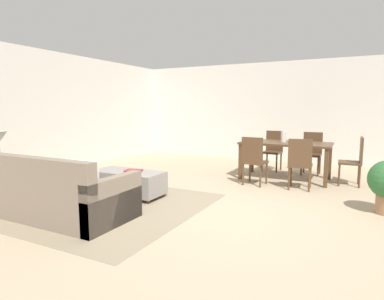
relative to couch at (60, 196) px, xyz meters
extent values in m
plane|color=tan|center=(1.83, 1.20, -0.29)|extent=(10.80, 10.80, 0.00)
cube|color=silver|center=(1.83, 6.20, 1.06)|extent=(9.00, 0.12, 2.70)
cube|color=silver|center=(-2.67, 1.70, 1.06)|extent=(0.12, 11.00, 2.70)
cube|color=gray|center=(0.07, 0.66, -0.29)|extent=(3.00, 2.80, 0.01)
cube|color=gray|center=(0.00, 0.05, -0.08)|extent=(1.90, 0.98, 0.42)
cube|color=gray|center=(0.00, -0.35, 0.35)|extent=(1.90, 0.16, 0.44)
cube|color=gray|center=(-0.88, 0.05, 0.02)|extent=(0.14, 0.98, 0.62)
cube|color=gray|center=(0.88, 0.05, 0.02)|extent=(0.14, 0.98, 0.62)
cube|color=gray|center=(-0.55, -0.11, 0.29)|extent=(0.32, 0.10, 0.33)
cube|color=beige|center=(-0.19, -0.08, 0.32)|extent=(0.39, 0.12, 0.39)
cube|color=slate|center=(0.18, -0.09, 0.31)|extent=(0.38, 0.13, 0.38)
cube|color=silver|center=(0.54, -0.08, 0.33)|extent=(0.40, 0.11, 0.40)
cube|color=gray|center=(0.15, 1.26, -0.05)|extent=(1.20, 0.56, 0.36)
cylinder|color=#513823|center=(-0.40, 1.49, -0.26)|extent=(0.05, 0.05, 0.06)
cylinder|color=#513823|center=(0.70, 1.49, -0.26)|extent=(0.05, 0.05, 0.06)
cylinder|color=#513823|center=(-0.40, 1.03, -0.26)|extent=(0.05, 0.05, 0.06)
cylinder|color=#513823|center=(0.70, 1.03, -0.26)|extent=(0.05, 0.05, 0.06)
cube|color=olive|center=(-1.25, 0.01, 0.28)|extent=(0.40, 0.40, 0.03)
cylinder|color=olive|center=(-1.42, 0.18, -0.01)|extent=(0.04, 0.04, 0.56)
cylinder|color=olive|center=(-1.08, 0.18, -0.01)|extent=(0.04, 0.04, 0.56)
cylinder|color=brown|center=(-1.25, 0.01, 0.31)|extent=(0.16, 0.16, 0.02)
cube|color=#513823|center=(2.19, 3.77, 0.45)|extent=(1.75, 0.92, 0.04)
cube|color=#513823|center=(1.37, 4.17, 0.07)|extent=(0.07, 0.07, 0.72)
cube|color=#513823|center=(3.01, 4.17, 0.07)|extent=(0.07, 0.07, 0.72)
cube|color=#513823|center=(1.37, 3.37, 0.07)|extent=(0.07, 0.07, 0.72)
cube|color=#513823|center=(3.01, 3.37, 0.07)|extent=(0.07, 0.07, 0.72)
cube|color=#513823|center=(1.78, 3.02, 0.14)|extent=(0.43, 0.43, 0.04)
cube|color=#513823|center=(1.77, 2.84, 0.39)|extent=(0.40, 0.07, 0.47)
cylinder|color=#513823|center=(1.63, 3.20, -0.09)|extent=(0.04, 0.04, 0.41)
cylinder|color=#513823|center=(1.97, 3.17, -0.09)|extent=(0.04, 0.04, 0.41)
cylinder|color=#513823|center=(1.60, 2.86, -0.09)|extent=(0.04, 0.04, 0.41)
cylinder|color=#513823|center=(1.94, 2.83, -0.09)|extent=(0.04, 0.04, 0.41)
cube|color=#513823|center=(2.60, 3.06, 0.14)|extent=(0.43, 0.43, 0.04)
cube|color=#513823|center=(2.61, 2.88, 0.39)|extent=(0.40, 0.07, 0.47)
cylinder|color=#513823|center=(2.42, 3.22, -0.09)|extent=(0.04, 0.04, 0.41)
cylinder|color=#513823|center=(2.76, 3.24, -0.09)|extent=(0.04, 0.04, 0.41)
cylinder|color=#513823|center=(2.44, 2.88, -0.09)|extent=(0.04, 0.04, 0.41)
cylinder|color=#513823|center=(2.78, 2.90, -0.09)|extent=(0.04, 0.04, 0.41)
cube|color=#513823|center=(1.73, 4.54, 0.14)|extent=(0.43, 0.43, 0.04)
cube|color=#513823|center=(1.75, 4.72, 0.39)|extent=(0.40, 0.07, 0.47)
cylinder|color=#513823|center=(1.89, 4.36, -0.09)|extent=(0.04, 0.04, 0.41)
cylinder|color=#513823|center=(1.55, 4.39, -0.09)|extent=(0.04, 0.04, 0.41)
cylinder|color=#513823|center=(1.91, 4.70, -0.09)|extent=(0.04, 0.04, 0.41)
cylinder|color=#513823|center=(1.58, 4.73, -0.09)|extent=(0.04, 0.04, 0.41)
cube|color=#513823|center=(2.60, 4.49, 0.14)|extent=(0.40, 0.40, 0.04)
cube|color=#513823|center=(2.60, 4.67, 0.39)|extent=(0.40, 0.04, 0.47)
cylinder|color=#513823|center=(2.77, 4.32, -0.09)|extent=(0.04, 0.04, 0.41)
cylinder|color=#513823|center=(2.43, 4.32, -0.09)|extent=(0.04, 0.04, 0.41)
cylinder|color=#513823|center=(2.77, 4.66, -0.09)|extent=(0.04, 0.04, 0.41)
cylinder|color=#513823|center=(2.43, 4.66, -0.09)|extent=(0.04, 0.04, 0.41)
cube|color=#513823|center=(3.38, 3.78, 0.14)|extent=(0.42, 0.42, 0.04)
cube|color=#513823|center=(3.56, 3.79, 0.39)|extent=(0.06, 0.40, 0.47)
cylinder|color=#513823|center=(3.22, 3.60, -0.09)|extent=(0.04, 0.04, 0.41)
cylinder|color=#513823|center=(3.20, 3.94, -0.09)|extent=(0.04, 0.04, 0.41)
cylinder|color=#513823|center=(3.56, 3.62, -0.09)|extent=(0.04, 0.04, 0.41)
cylinder|color=#513823|center=(3.54, 3.96, -0.09)|extent=(0.04, 0.04, 0.41)
cylinder|color=silver|center=(2.14, 3.80, 0.57)|extent=(0.11, 0.11, 0.21)
cube|color=maroon|center=(0.26, 1.26, 0.14)|extent=(0.30, 0.26, 0.03)
camera|label=1|loc=(3.51, -2.95, 1.16)|focal=30.49mm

